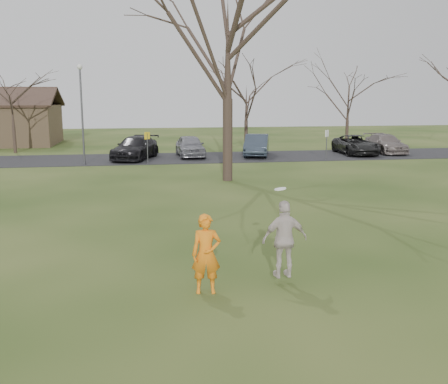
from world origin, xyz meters
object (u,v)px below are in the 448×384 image
(car_4, at_px, (190,146))
(big_tree, at_px, (228,41))
(car_7, at_px, (386,144))
(player_defender, at_px, (206,254))
(catching_play, at_px, (285,239))
(car_3, at_px, (135,148))
(car_6, at_px, (356,145))
(car_5, at_px, (257,145))
(lamp_post, at_px, (81,102))

(car_4, distance_m, big_tree, 12.23)
(car_7, bearing_deg, player_defender, -121.90)
(car_7, xyz_separation_m, catching_play, (-15.33, -25.49, 0.36))
(car_7, distance_m, big_tree, 18.71)
(car_4, height_order, car_7, car_4)
(car_3, relative_size, catching_play, 2.51)
(player_defender, distance_m, catching_play, 1.87)
(car_6, bearing_deg, car_5, -177.99)
(player_defender, distance_m, car_4, 25.70)
(car_3, distance_m, car_6, 16.25)
(car_5, distance_m, car_7, 10.21)
(car_3, relative_size, car_7, 1.09)
(player_defender, relative_size, car_4, 0.40)
(player_defender, bearing_deg, lamp_post, 107.31)
(player_defender, xyz_separation_m, car_4, (2.15, 25.60, -0.09))
(player_defender, bearing_deg, car_5, 79.64)
(car_6, height_order, catching_play, catching_play)
(car_6, xyz_separation_m, catching_play, (-12.67, -24.98, 0.35))
(car_3, height_order, car_5, car_5)
(car_3, relative_size, car_4, 1.17)
(car_5, xyz_separation_m, catching_play, (-5.13, -25.16, 0.29))
(player_defender, distance_m, car_5, 26.29)
(player_defender, xyz_separation_m, car_7, (17.18, 25.68, -0.16))
(car_7, distance_m, lamp_post, 22.55)
(car_5, height_order, car_6, car_5)
(car_7, height_order, catching_play, catching_play)
(car_4, bearing_deg, lamp_post, -158.99)
(player_defender, height_order, car_7, player_defender)
(car_6, bearing_deg, car_7, 14.27)
(catching_play, bearing_deg, car_7, 58.99)
(car_3, height_order, lamp_post, lamp_post)
(car_3, bearing_deg, car_6, 20.44)
(car_7, xyz_separation_m, lamp_post, (-22.10, -3.08, 3.23))
(car_4, relative_size, catching_play, 2.14)
(lamp_post, bearing_deg, car_6, 7.53)
(car_4, height_order, car_5, car_5)
(player_defender, xyz_separation_m, catching_play, (1.85, 0.19, 0.20))
(car_6, distance_m, car_7, 2.70)
(player_defender, height_order, lamp_post, lamp_post)
(car_4, relative_size, car_6, 0.89)
(catching_play, height_order, lamp_post, lamp_post)
(player_defender, bearing_deg, car_6, 65.04)
(lamp_post, bearing_deg, car_3, 35.13)
(catching_play, xyz_separation_m, lamp_post, (-6.78, 22.41, 2.87))
(player_defender, xyz_separation_m, car_5, (6.98, 25.35, -0.08))
(car_6, relative_size, catching_play, 2.41)
(big_tree, bearing_deg, player_defender, -101.51)
(car_4, xyz_separation_m, car_6, (12.38, -0.43, -0.06))
(car_5, distance_m, lamp_post, 12.62)
(car_6, distance_m, lamp_post, 19.88)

